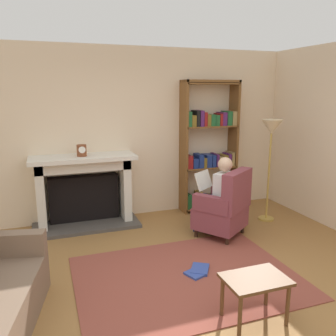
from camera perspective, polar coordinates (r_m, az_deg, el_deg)
The scene contains 12 objects.
ground at distance 3.84m, azimuth 4.87°, elevation -19.39°, with size 14.00×14.00×0.00m, color olive.
back_wall at distance 5.72m, azimuth -5.50°, elevation 5.61°, with size 5.60×0.10×2.70m, color beige.
side_wall_right at distance 5.87m, azimuth 24.09°, elevation 4.76°, with size 0.10×5.20×2.70m, color beige.
area_rug at distance 4.08m, azimuth 3.05°, elevation -17.26°, with size 2.40×1.80×0.01m, color brown.
fireplace at distance 5.48m, azimuth -13.46°, elevation -3.21°, with size 1.57×0.64×1.09m.
mantel_clock at distance 5.25m, azimuth -13.84°, elevation 2.78°, with size 0.14×0.14×0.17m.
bookshelf at distance 5.99m, azimuth 6.64°, elevation 2.97°, with size 0.96×0.32×2.20m.
armchair_reading at distance 5.01m, azimuth 9.19°, elevation -6.34°, with size 0.88×0.88×0.97m.
seated_reader at distance 5.00m, azimuth 8.06°, elevation -3.97°, with size 0.56×0.59×1.14m.
side_table at distance 3.34m, azimuth 13.97°, elevation -17.87°, with size 0.56×0.39×0.42m.
scattered_books at distance 4.16m, azimuth 4.90°, elevation -16.28°, with size 0.36×0.36×0.03m.
floor_lamp at distance 5.60m, azimuth 16.40°, elevation 5.03°, with size 0.32×0.32×1.60m.
Camera 1 is at (-1.38, -2.96, 2.02)m, focal length 37.56 mm.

